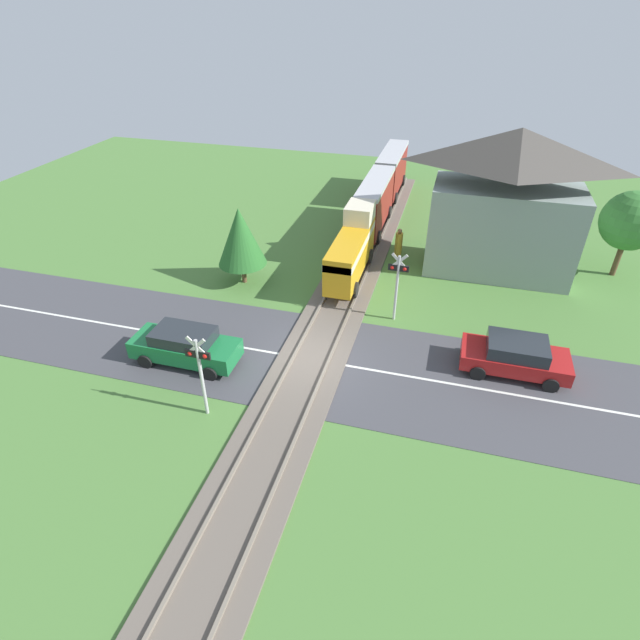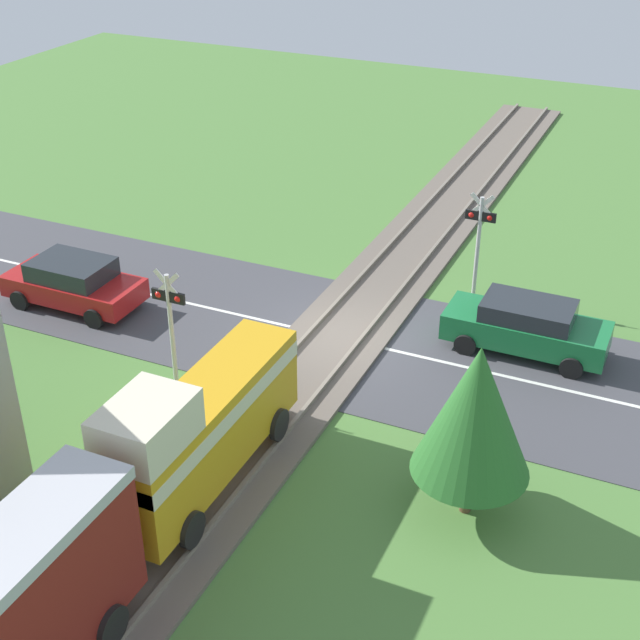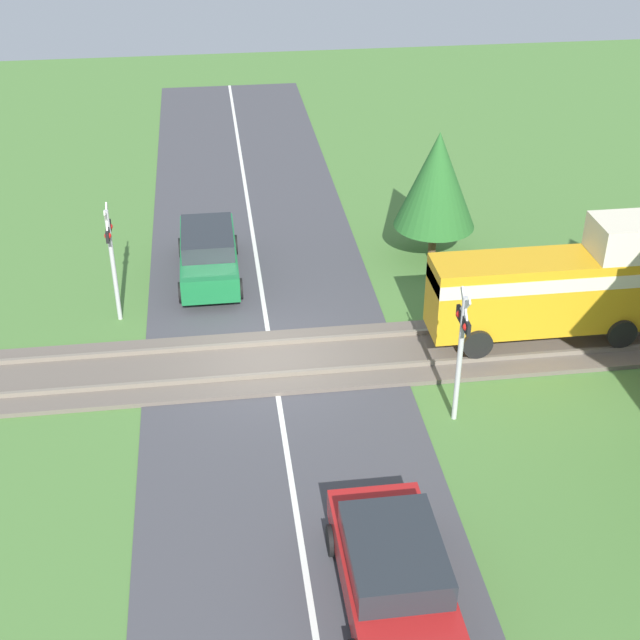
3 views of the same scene
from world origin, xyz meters
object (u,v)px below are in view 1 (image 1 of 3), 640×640
at_px(train, 375,201).
at_px(pedestrian_by_station, 399,244).
at_px(crossing_signal_east_approach, 398,279).
at_px(car_near_crossing, 185,346).
at_px(crossing_signal_west_approach, 200,367).
at_px(car_far_side, 515,356).
at_px(station_building, 506,206).

height_order(train, pedestrian_by_station, train).
xyz_separation_m(crossing_signal_east_approach, pedestrian_by_station, (-0.76, 6.53, -1.37)).
bearing_deg(train, car_near_crossing, -107.71).
height_order(train, crossing_signal_west_approach, train).
xyz_separation_m(car_far_side, station_building, (-0.64, 8.67, 2.84)).
height_order(train, car_far_side, train).
xyz_separation_m(train, car_near_crossing, (-4.85, -15.19, -1.09)).
bearing_deg(train, car_far_side, -57.64).
relative_size(car_near_crossing, crossing_signal_west_approach, 1.30).
height_order(car_near_crossing, car_far_side, car_near_crossing).
height_order(car_near_crossing, crossing_signal_east_approach, crossing_signal_east_approach).
xyz_separation_m(crossing_signal_west_approach, station_building, (9.91, 14.03, 1.50)).
height_order(car_near_crossing, station_building, station_building).
xyz_separation_m(train, crossing_signal_west_approach, (-2.75, -17.67, 0.23)).
xyz_separation_m(car_near_crossing, pedestrian_by_station, (6.83, 11.89, -0.04)).
xyz_separation_m(train, pedestrian_by_station, (1.98, -3.30, -1.13)).
relative_size(car_near_crossing, station_building, 0.55).
height_order(crossing_signal_west_approach, station_building, station_building).
xyz_separation_m(train, crossing_signal_east_approach, (2.75, -9.83, 0.23)).
distance_m(car_near_crossing, car_far_side, 12.97).
bearing_deg(station_building, train, 153.06).
bearing_deg(pedestrian_by_station, crossing_signal_east_approach, -83.33).
bearing_deg(car_near_crossing, station_building, 43.87).
height_order(car_far_side, crossing_signal_west_approach, crossing_signal_west_approach).
relative_size(car_far_side, pedestrian_by_station, 2.47).
relative_size(train, car_near_crossing, 4.46).
bearing_deg(train, crossing_signal_west_approach, -98.83).
distance_m(crossing_signal_east_approach, station_building, 7.75).
relative_size(train, pedestrian_by_station, 11.74).
height_order(crossing_signal_west_approach, pedestrian_by_station, crossing_signal_west_approach).
bearing_deg(car_far_side, train, 122.36).
bearing_deg(car_near_crossing, pedestrian_by_station, 60.12).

